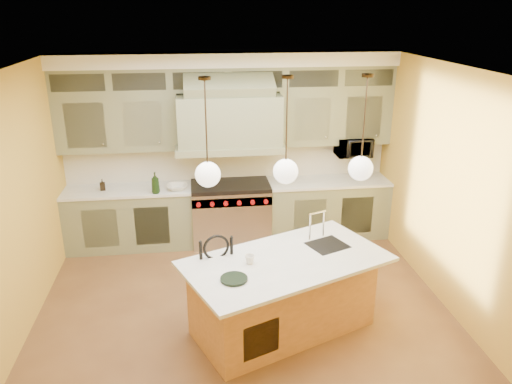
{
  "coord_description": "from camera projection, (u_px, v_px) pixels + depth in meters",
  "views": [
    {
      "loc": [
        -0.52,
        -5.06,
        3.52
      ],
      "look_at": [
        0.21,
        0.7,
        1.35
      ],
      "focal_mm": 35.0,
      "sensor_mm": 36.0,
      "label": 1
    }
  ],
  "objects": [
    {
      "name": "floor",
      "position": [
        246.0,
        318.0,
        5.99
      ],
      "size": [
        5.0,
        5.0,
        0.0
      ],
      "primitive_type": "plane",
      "color": "brown",
      "rests_on": "ground"
    },
    {
      "name": "ceiling",
      "position": [
        244.0,
        72.0,
        4.98
      ],
      "size": [
        5.0,
        5.0,
        0.0
      ],
      "primitive_type": "plane",
      "rotation": [
        3.14,
        0.0,
        0.0
      ],
      "color": "white",
      "rests_on": "wall_back"
    },
    {
      "name": "wall_back",
      "position": [
        228.0,
        147.0,
        7.81
      ],
      "size": [
        5.0,
        0.0,
        5.0
      ],
      "primitive_type": "plane",
      "rotation": [
        1.57,
        0.0,
        0.0
      ],
      "color": "gold",
      "rests_on": "ground"
    },
    {
      "name": "wall_front",
      "position": [
        286.0,
        354.0,
        3.16
      ],
      "size": [
        5.0,
        0.0,
        5.0
      ],
      "primitive_type": "plane",
      "rotation": [
        -1.57,
        0.0,
        0.0
      ],
      "color": "gold",
      "rests_on": "ground"
    },
    {
      "name": "wall_left",
      "position": [
        6.0,
        218.0,
        5.19
      ],
      "size": [
        0.0,
        5.0,
        5.0
      ],
      "primitive_type": "plane",
      "rotation": [
        1.57,
        0.0,
        1.57
      ],
      "color": "gold",
      "rests_on": "ground"
    },
    {
      "name": "wall_right",
      "position": [
        459.0,
        196.0,
        5.78
      ],
      "size": [
        0.0,
        5.0,
        5.0
      ],
      "primitive_type": "plane",
      "rotation": [
        1.57,
        0.0,
        -1.57
      ],
      "color": "gold",
      "rests_on": "ground"
    },
    {
      "name": "back_cabinetry",
      "position": [
        229.0,
        153.0,
        7.57
      ],
      "size": [
        5.0,
        0.77,
        2.9
      ],
      "color": "gray",
      "rests_on": "floor"
    },
    {
      "name": "range",
      "position": [
        231.0,
        212.0,
        7.82
      ],
      "size": [
        1.2,
        0.74,
        0.96
      ],
      "color": "silver",
      "rests_on": "floor"
    },
    {
      "name": "kitchen_island",
      "position": [
        283.0,
        293.0,
        5.64
      ],
      "size": [
        2.49,
        1.95,
        1.35
      ],
      "rotation": [
        0.0,
        0.0,
        0.4
      ],
      "color": "#A16939",
      "rests_on": "floor"
    },
    {
      "name": "counter_stool",
      "position": [
        221.0,
        282.0,
        5.47
      ],
      "size": [
        0.5,
        0.5,
        1.18
      ],
      "rotation": [
        0.0,
        0.0,
        0.23
      ],
      "color": "black",
      "rests_on": "floor"
    },
    {
      "name": "microwave",
      "position": [
        353.0,
        147.0,
        7.81
      ],
      "size": [
        0.54,
        0.37,
        0.3
      ],
      "primitive_type": "imported",
      "color": "black",
      "rests_on": "back_cabinetry"
    },
    {
      "name": "oil_bottle_a",
      "position": [
        155.0,
        183.0,
        7.27
      ],
      "size": [
        0.12,
        0.13,
        0.32
      ],
      "primitive_type": "imported",
      "rotation": [
        0.0,
        0.0,
        -0.02
      ],
      "color": "black",
      "rests_on": "back_cabinetry"
    },
    {
      "name": "oil_bottle_b",
      "position": [
        102.0,
        185.0,
        7.41
      ],
      "size": [
        0.09,
        0.09,
        0.17
      ],
      "primitive_type": "imported",
      "rotation": [
        0.0,
        0.0,
        0.17
      ],
      "color": "black",
      "rests_on": "back_cabinetry"
    },
    {
      "name": "fruit_bowl",
      "position": [
        177.0,
        187.0,
        7.45
      ],
      "size": [
        0.31,
        0.31,
        0.08
      ],
      "primitive_type": "imported",
      "rotation": [
        0.0,
        0.0,
        0.0
      ],
      "color": "silver",
      "rests_on": "back_cabinetry"
    },
    {
      "name": "cup",
      "position": [
        250.0,
        259.0,
        5.35
      ],
      "size": [
        0.12,
        0.12,
        0.1
      ],
      "primitive_type": "imported",
      "rotation": [
        0.0,
        0.0,
        0.16
      ],
      "color": "white",
      "rests_on": "kitchen_island"
    },
    {
      "name": "pendant_left",
      "position": [
        208.0,
        172.0,
        5.03
      ],
      "size": [
        0.26,
        0.26,
        1.11
      ],
      "color": "#2D2319",
      "rests_on": "ceiling"
    },
    {
      "name": "pendant_center",
      "position": [
        286.0,
        169.0,
        5.13
      ],
      "size": [
        0.26,
        0.26,
        1.11
      ],
      "color": "#2D2319",
      "rests_on": "ceiling"
    },
    {
      "name": "pendant_right",
      "position": [
        361.0,
        166.0,
        5.22
      ],
      "size": [
        0.26,
        0.26,
        1.11
      ],
      "color": "#2D2319",
      "rests_on": "ceiling"
    }
  ]
}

